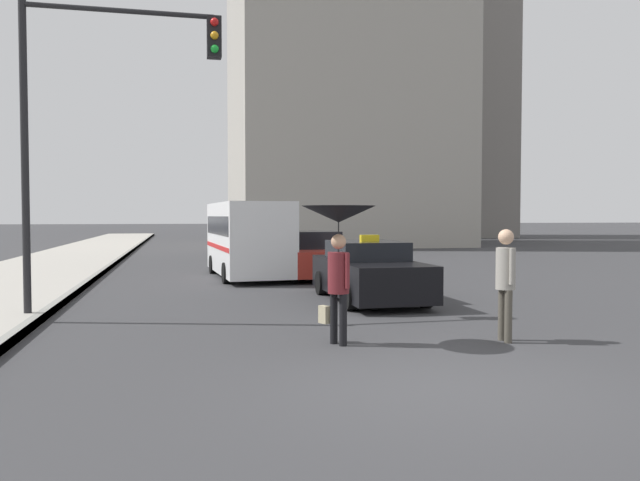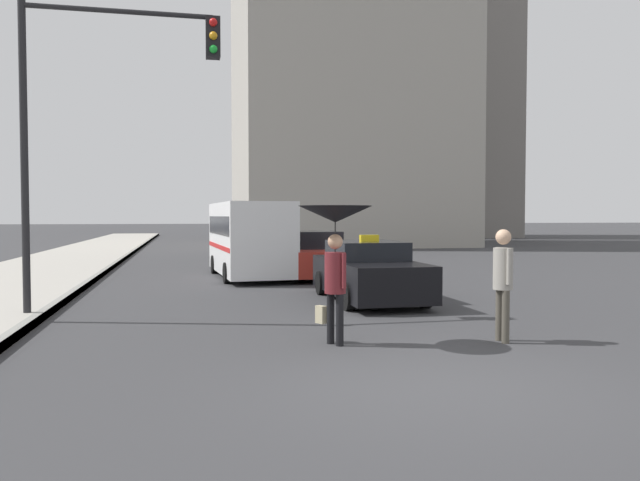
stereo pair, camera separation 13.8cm
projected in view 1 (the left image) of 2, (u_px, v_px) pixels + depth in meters
The scene contains 8 objects.
ground_plane at pixel (441, 387), 7.34m from camera, with size 300.00×300.00×0.00m, color #38383A.
taxi at pixel (369, 273), 14.75m from camera, with size 1.91×4.42×1.56m.
sedan_red at pixel (313, 257), 20.17m from camera, with size 1.91×4.11×1.51m.
ambulance_van at pixel (248, 236), 20.30m from camera, with size 2.37×5.70×2.43m.
pedestrian_with_umbrella at pixel (338, 231), 9.67m from camera, with size 1.15×1.15×2.17m.
pedestrian_man at pixel (506, 275), 9.93m from camera, with size 0.32×0.46×1.80m.
traffic_light at pixel (102, 95), 11.90m from camera, with size 3.72×0.38×6.24m.
building_tower_far at pixel (436, 97), 59.49m from camera, with size 11.94×10.52×26.67m.
Camera 1 is at (-3.00, -6.77, 2.02)m, focal length 35.00 mm.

